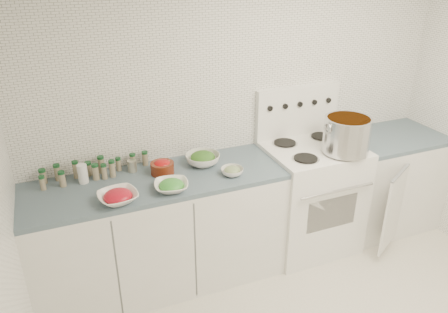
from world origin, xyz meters
The scene contains 13 objects.
room_walls centered at (0.00, 0.00, 1.56)m, with size 3.54×3.04×2.52m.
counter_left centered at (-0.82, 1.19, 0.45)m, with size 1.85×0.62×0.90m.
stove centered at (0.48, 1.19, 0.50)m, with size 0.76×0.70×1.36m.
counter_right centered at (1.30, 1.19, 0.45)m, with size 0.89×0.83×0.90m.
stock_pot centered at (0.65, 1.00, 1.10)m, with size 0.38×0.36×0.28m.
bowl_tomato centered at (-1.13, 0.99, 0.94)m, with size 0.29×0.29×0.08m.
bowl_snowpea centered at (-0.76, 1.00, 0.93)m, with size 0.27×0.27×0.08m.
bowl_broccoli centered at (-0.43, 1.29, 0.95)m, with size 0.28×0.28×0.10m.
bowl_zucchini centered at (-0.30, 1.05, 0.93)m, with size 0.17×0.17×0.07m.
bowl_pepper centered at (-0.76, 1.26, 0.95)m, with size 0.17×0.17×0.11m.
salt_canister centered at (-1.30, 1.34, 0.97)m, with size 0.07×0.07×0.14m, color white.
tin_can centered at (-0.95, 1.38, 0.94)m, with size 0.07×0.07×0.09m, color #B5AE99.
spice_cluster centered at (-1.24, 1.40, 0.96)m, with size 0.77×0.16×0.13m.
Camera 1 is at (-1.42, -1.52, 2.37)m, focal length 35.00 mm.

